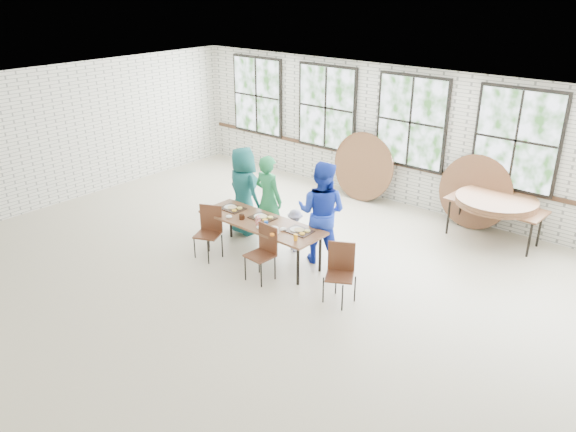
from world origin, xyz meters
name	(u,v)px	position (x,y,z in m)	size (l,w,h in m)	color
room	(411,124)	(0.00, 4.44, 1.83)	(12.00, 12.00, 12.00)	#BEAF97
dining_table	(261,224)	(-0.68, 0.48, 0.69)	(2.41, 0.83, 0.74)	brown
chair_near_left	(209,227)	(-1.49, -0.01, 0.56)	(0.55, 0.54, 0.95)	#542D1C
chair_near_right	(264,248)	(-0.18, 0.00, 0.56)	(0.45, 0.44, 0.95)	#542D1C
chair_spare	(340,267)	(1.18, 0.26, 0.56)	(0.56, 0.56, 0.95)	#542D1C
adult_teal	(244,191)	(-1.73, 1.13, 0.87)	(0.85, 0.55, 1.74)	#185B54
adult_green	(268,199)	(-1.09, 1.13, 0.85)	(0.62, 0.41, 1.70)	#238349
toddler	(295,230)	(-0.44, 1.13, 0.40)	(0.52, 0.30, 0.81)	#121239
adult_blue	(322,212)	(0.15, 1.13, 0.92)	(0.90, 0.70, 1.85)	#1B39C2
storage_table	(495,207)	(2.18, 3.90, 0.69)	(1.84, 0.85, 0.74)	brown
tabletop_clutter	(264,222)	(-0.56, 0.43, 0.77)	(2.01, 0.60, 0.11)	black
round_tops_stacked	(496,201)	(2.18, 3.90, 0.80)	(1.50, 1.50, 0.13)	brown
round_tops_leaning	(397,174)	(-0.12, 4.24, 0.74)	(4.15, 0.46, 1.49)	brown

